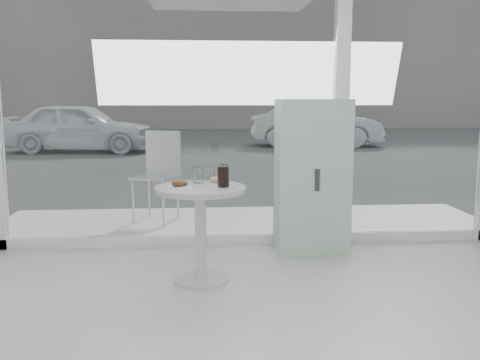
{
  "coord_description": "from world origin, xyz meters",
  "views": [
    {
      "loc": [
        -0.5,
        -2.25,
        1.45
      ],
      "look_at": [
        -0.2,
        1.7,
        0.85
      ],
      "focal_mm": 40.0,
      "sensor_mm": 36.0,
      "label": 1
    }
  ],
  "objects": [
    {
      "name": "car_white",
      "position": [
        -3.76,
        12.78,
        0.68
      ],
      "size": [
        4.17,
        2.05,
        1.37
      ],
      "primitive_type": "imported",
      "rotation": [
        0.0,
        0.0,
        1.46
      ],
      "color": "white",
      "rests_on": "street"
    },
    {
      "name": "plate_donut",
      "position": [
        -0.36,
        2.03,
        0.79
      ],
      "size": [
        0.23,
        0.23,
        0.05
      ],
      "color": "white",
      "rests_on": "main_table"
    },
    {
      "name": "mint_cabinet",
      "position": [
        0.56,
        2.7,
        0.73
      ],
      "size": [
        0.67,
        0.47,
        1.45
      ],
      "rotation": [
        0.0,
        0.0,
        -0.01
      ],
      "color": "#94BDA8",
      "rests_on": "ground"
    },
    {
      "name": "water_tumbler_a",
      "position": [
        -0.52,
        2.1,
        0.83
      ],
      "size": [
        0.08,
        0.08,
        0.13
      ],
      "color": "white",
      "rests_on": "main_table"
    },
    {
      "name": "car_silver",
      "position": [
        3.12,
        14.14,
        0.66
      ],
      "size": [
        4.16,
        1.93,
        1.32
      ],
      "primitive_type": "imported",
      "rotation": [
        0.0,
        0.0,
        1.44
      ],
      "color": "#B0B3B8",
      "rests_on": "street"
    },
    {
      "name": "far_building",
      "position": [
        0.0,
        25.0,
        4.0
      ],
      "size": [
        40.0,
        2.0,
        8.0
      ],
      "primitive_type": "cube",
      "color": "gray",
      "rests_on": "ground"
    },
    {
      "name": "plate_fritter",
      "position": [
        -0.65,
        1.83,
        0.8
      ],
      "size": [
        0.21,
        0.21,
        0.07
      ],
      "color": "white",
      "rests_on": "main_table"
    },
    {
      "name": "cola_glass",
      "position": [
        -0.32,
        1.88,
        0.85
      ],
      "size": [
        0.09,
        0.09,
        0.18
      ],
      "color": "white",
      "rests_on": "main_table"
    },
    {
      "name": "storefront",
      "position": [
        0.07,
        3.0,
        1.71
      ],
      "size": [
        5.0,
        0.14,
        3.0
      ],
      "color": "white",
      "rests_on": "ground"
    },
    {
      "name": "water_tumbler_b",
      "position": [
        -0.42,
        2.12,
        0.83
      ],
      "size": [
        0.08,
        0.08,
        0.13
      ],
      "color": "white",
      "rests_on": "main_table"
    },
    {
      "name": "patio_deck",
      "position": [
        0.0,
        3.8,
        0.03
      ],
      "size": [
        5.6,
        1.6,
        0.05
      ],
      "primitive_type": "cube",
      "color": "silver",
      "rests_on": "ground"
    },
    {
      "name": "street",
      "position": [
        0.0,
        16.0,
        -0.0
      ],
      "size": [
        40.0,
        24.0,
        0.0
      ],
      "primitive_type": "cube",
      "color": "#373737",
      "rests_on": "ground"
    },
    {
      "name": "main_table",
      "position": [
        -0.5,
        1.9,
        0.55
      ],
      "size": [
        0.72,
        0.72,
        0.77
      ],
      "color": "silver",
      "rests_on": "ground"
    },
    {
      "name": "patio_chair",
      "position": [
        -0.98,
        3.97,
        0.64
      ],
      "size": [
        0.59,
        0.59,
        1.03
      ],
      "rotation": [
        0.0,
        0.0,
        -0.4
      ],
      "color": "silver",
      "rests_on": "patio_deck"
    }
  ]
}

